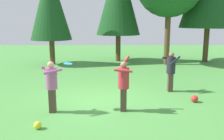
# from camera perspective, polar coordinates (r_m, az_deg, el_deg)

# --- Properties ---
(ground_plane) EXTENTS (40.00, 40.00, 0.00)m
(ground_plane) POSITION_cam_1_polar(r_m,az_deg,el_deg) (8.75, -2.71, -7.26)
(ground_plane) COLOR #4C9342
(person_thrower) EXTENTS (0.55, 0.52, 1.72)m
(person_thrower) POSITION_cam_1_polar(r_m,az_deg,el_deg) (7.65, 2.66, -2.76)
(person_thrower) COLOR #4C382D
(person_thrower) RESTS_ON ground_plane
(person_catcher) EXTENTS (0.70, 0.68, 1.58)m
(person_catcher) POSITION_cam_1_polar(r_m,az_deg,el_deg) (7.74, -13.66, -2.85)
(person_catcher) COLOR #4C382D
(person_catcher) RESTS_ON ground_plane
(person_bystander) EXTENTS (0.70, 0.68, 1.58)m
(person_bystander) POSITION_cam_1_polar(r_m,az_deg,el_deg) (10.03, 13.32, 0.35)
(person_bystander) COLOR #4C382D
(person_bystander) RESTS_ON ground_plane
(frisbee) EXTENTS (0.33, 0.33, 0.06)m
(frisbee) POSITION_cam_1_polar(r_m,az_deg,el_deg) (7.78, -10.06, 1.42)
(frisbee) COLOR #2393D1
(ball_yellow) EXTENTS (0.21, 0.21, 0.21)m
(ball_yellow) POSITION_cam_1_polar(r_m,az_deg,el_deg) (6.93, -16.64, -11.98)
(ball_yellow) COLOR yellow
(ball_yellow) RESTS_ON ground_plane
(ball_red) EXTENTS (0.24, 0.24, 0.24)m
(ball_red) POSITION_cam_1_polar(r_m,az_deg,el_deg) (9.12, 18.36, -6.26)
(ball_red) COLOR red
(ball_red) RESTS_ON ground_plane
(tree_left) EXTENTS (2.57, 2.57, 6.15)m
(tree_left) POSITION_cam_1_polar(r_m,az_deg,el_deg) (16.32, -14.01, 14.70)
(tree_left) COLOR brown
(tree_left) RESTS_ON ground_plane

